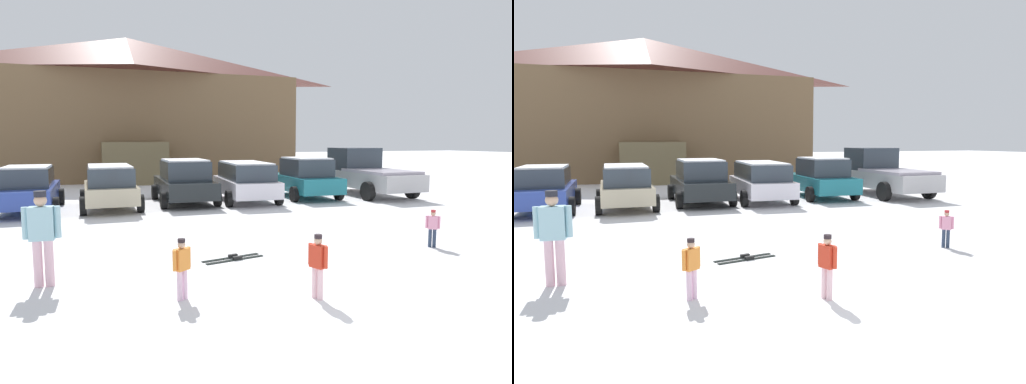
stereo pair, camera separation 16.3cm
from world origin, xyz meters
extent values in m
plane|color=white|center=(0.00, 0.00, 0.00)|extent=(160.00, 160.00, 0.00)
cube|color=brown|center=(-0.31, 27.00, 3.28)|extent=(21.07, 8.72, 6.55)
pyramid|color=#542721|center=(-0.31, 27.00, 7.84)|extent=(21.69, 9.35, 2.56)
cube|color=brown|center=(-0.53, 22.22, 1.20)|extent=(3.68, 1.96, 2.40)
cube|color=#2B429C|center=(-5.31, 13.44, 0.62)|extent=(1.92, 4.65, 0.60)
cube|color=#2D3842|center=(-5.32, 13.21, 1.24)|extent=(1.62, 2.44, 0.65)
cube|color=white|center=(-5.32, 13.21, 1.59)|extent=(1.51, 2.32, 0.06)
cylinder|color=black|center=(-6.20, 14.90, 0.32)|extent=(0.24, 0.65, 0.64)
cylinder|color=black|center=(-4.31, 14.83, 0.32)|extent=(0.24, 0.65, 0.64)
cylinder|color=black|center=(-4.42, 11.98, 0.32)|extent=(0.24, 0.65, 0.64)
cube|color=#B9AD8D|center=(-2.60, 12.98, 0.62)|extent=(1.83, 4.08, 0.60)
cube|color=#2D3842|center=(-2.61, 12.90, 1.24)|extent=(1.60, 3.11, 0.64)
cube|color=white|center=(-2.61, 12.90, 1.58)|extent=(1.49, 2.95, 0.06)
cylinder|color=black|center=(-3.52, 14.26, 0.32)|extent=(0.23, 0.64, 0.64)
cylinder|color=black|center=(-1.64, 14.22, 0.32)|extent=(0.23, 0.64, 0.64)
cylinder|color=black|center=(-3.57, 11.75, 0.32)|extent=(0.23, 0.64, 0.64)
cylinder|color=black|center=(-1.69, 11.71, 0.32)|extent=(0.23, 0.64, 0.64)
cube|color=black|center=(0.29, 13.57, 0.64)|extent=(2.10, 4.68, 0.65)
cube|color=#2D3842|center=(0.28, 13.34, 1.33)|extent=(1.77, 2.47, 0.73)
cube|color=white|center=(0.28, 13.34, 1.73)|extent=(1.65, 2.34, 0.06)
cylinder|color=black|center=(-0.65, 15.04, 0.32)|extent=(0.25, 0.65, 0.64)
cylinder|color=black|center=(1.37, 14.94, 0.32)|extent=(0.25, 0.65, 0.64)
cylinder|color=black|center=(-0.79, 12.19, 0.32)|extent=(0.25, 0.65, 0.64)
cylinder|color=black|center=(1.23, 12.09, 0.32)|extent=(0.25, 0.65, 0.64)
cube|color=silver|center=(2.72, 13.05, 0.63)|extent=(2.30, 4.66, 0.61)
cube|color=#2D3842|center=(2.71, 12.96, 1.25)|extent=(1.97, 3.57, 0.64)
cube|color=white|center=(2.71, 12.96, 1.60)|extent=(1.84, 3.39, 0.06)
cylinder|color=black|center=(1.87, 14.54, 0.32)|extent=(0.28, 0.66, 0.64)
cylinder|color=black|center=(3.85, 14.34, 0.32)|extent=(0.28, 0.66, 0.64)
cylinder|color=black|center=(1.59, 11.77, 0.32)|extent=(0.28, 0.66, 0.64)
cylinder|color=black|center=(3.56, 11.56, 0.32)|extent=(0.28, 0.66, 0.64)
cube|color=#1B717F|center=(5.62, 13.38, 0.64)|extent=(2.22, 4.50, 0.64)
cube|color=#2D3842|center=(5.61, 13.16, 1.33)|extent=(1.83, 2.39, 0.74)
cube|color=white|center=(5.61, 13.16, 1.74)|extent=(1.71, 2.27, 0.06)
cylinder|color=black|center=(4.72, 14.81, 0.32)|extent=(0.27, 0.66, 0.64)
cylinder|color=black|center=(6.74, 14.65, 0.32)|extent=(0.27, 0.66, 0.64)
cylinder|color=black|center=(4.51, 12.11, 0.32)|extent=(0.27, 0.66, 0.64)
cylinder|color=black|center=(6.52, 11.95, 0.32)|extent=(0.27, 0.66, 0.64)
cube|color=#B2B0B2|center=(8.69, 13.00, 0.75)|extent=(2.23, 5.82, 0.70)
cube|color=#2D3842|center=(8.72, 14.15, 1.62)|extent=(1.95, 1.90, 1.05)
cube|color=#B1A6B5|center=(8.66, 11.99, 1.16)|extent=(2.16, 3.23, 0.12)
cylinder|color=black|center=(7.62, 14.76, 0.40)|extent=(0.28, 0.81, 0.80)
cylinder|color=black|center=(9.86, 14.69, 0.40)|extent=(0.28, 0.81, 0.80)
cylinder|color=black|center=(7.52, 11.30, 0.40)|extent=(0.28, 0.81, 0.80)
cylinder|color=black|center=(9.76, 11.24, 0.40)|extent=(0.28, 0.81, 0.80)
cylinder|color=silver|center=(-2.33, 2.47, 0.24)|extent=(0.09, 0.09, 0.49)
cylinder|color=silver|center=(-2.24, 2.53, 0.24)|extent=(0.09, 0.09, 0.49)
cube|color=orange|center=(-2.29, 2.50, 0.66)|extent=(0.28, 0.24, 0.34)
cylinder|color=orange|center=(-2.42, 2.42, 0.67)|extent=(0.07, 0.07, 0.33)
cylinder|color=orange|center=(-2.16, 2.58, 0.67)|extent=(0.07, 0.07, 0.33)
sphere|color=tan|center=(-2.29, 2.50, 0.89)|extent=(0.12, 0.12, 0.12)
cylinder|color=black|center=(-2.29, 2.50, 0.96)|extent=(0.12, 0.12, 0.06)
cylinder|color=#2B3850|center=(4.03, 3.79, 0.22)|extent=(0.08, 0.08, 0.44)
cylinder|color=#2B3850|center=(3.96, 3.85, 0.22)|extent=(0.08, 0.08, 0.44)
cube|color=pink|center=(3.99, 3.82, 0.59)|extent=(0.25, 0.23, 0.31)
cylinder|color=pink|center=(4.10, 3.74, 0.60)|extent=(0.06, 0.06, 0.29)
cylinder|color=pink|center=(3.89, 3.91, 0.60)|extent=(0.06, 0.06, 0.29)
sphere|color=tan|center=(3.99, 3.82, 0.81)|extent=(0.11, 0.11, 0.11)
cylinder|color=#AF2C30|center=(3.99, 3.82, 0.87)|extent=(0.11, 0.11, 0.05)
cylinder|color=beige|center=(-0.29, 1.79, 0.26)|extent=(0.09, 0.09, 0.51)
cylinder|color=beige|center=(-0.26, 1.68, 0.26)|extent=(0.09, 0.09, 0.51)
cube|color=red|center=(-0.27, 1.74, 0.70)|extent=(0.22, 0.29, 0.36)
cylinder|color=red|center=(-0.33, 1.89, 0.71)|extent=(0.07, 0.07, 0.35)
cylinder|color=red|center=(-0.22, 1.58, 0.71)|extent=(0.07, 0.07, 0.35)
sphere|color=tan|center=(-0.27, 1.74, 0.94)|extent=(0.13, 0.13, 0.13)
cylinder|color=#281F24|center=(-0.27, 1.74, 1.02)|extent=(0.13, 0.13, 0.06)
cylinder|color=beige|center=(-4.27, 4.03, 0.41)|extent=(0.15, 0.15, 0.82)
cylinder|color=beige|center=(-4.45, 4.05, 0.41)|extent=(0.15, 0.15, 0.82)
cube|color=#95C3D1|center=(-4.36, 4.04, 1.11)|extent=(0.42, 0.28, 0.58)
cylinder|color=#95C3D1|center=(-4.10, 4.01, 1.12)|extent=(0.11, 0.11, 0.55)
cylinder|color=#95C3D1|center=(-4.61, 4.07, 1.12)|extent=(0.11, 0.11, 0.55)
sphere|color=tan|center=(-4.36, 4.04, 1.50)|extent=(0.21, 0.21, 0.21)
cylinder|color=#202129|center=(-4.36, 4.04, 1.62)|extent=(0.20, 0.20, 0.10)
cube|color=black|center=(-0.72, 4.44, 0.01)|extent=(1.35, 0.33, 0.02)
cube|color=black|center=(-0.67, 4.45, 0.05)|extent=(0.21, 0.12, 0.06)
cube|color=black|center=(-0.75, 4.63, 0.01)|extent=(1.35, 0.33, 0.02)
cube|color=black|center=(-0.70, 4.64, 0.05)|extent=(0.21, 0.12, 0.06)
camera|label=1|loc=(-3.80, -4.44, 2.53)|focal=32.00mm
camera|label=2|loc=(-3.65, -4.50, 2.53)|focal=32.00mm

